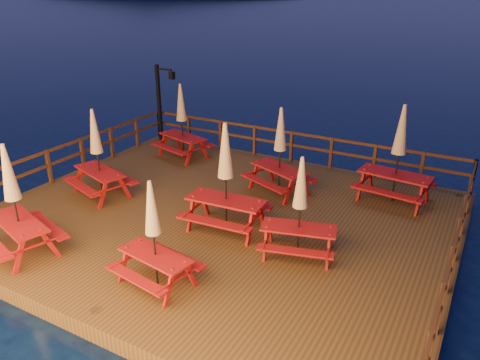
{
  "coord_description": "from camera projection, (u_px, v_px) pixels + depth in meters",
  "views": [
    {
      "loc": [
        6.04,
        -9.69,
        6.27
      ],
      "look_at": [
        0.3,
        0.6,
        1.29
      ],
      "focal_mm": 35.0,
      "sensor_mm": 36.0,
      "label": 1
    }
  ],
  "objects": [
    {
      "name": "ground",
      "position": [
        220.0,
        228.0,
        12.95
      ],
      "size": [
        500.0,
        500.0,
        0.0
      ],
      "primitive_type": "plane",
      "color": "#050D32",
      "rests_on": "ground"
    },
    {
      "name": "deck",
      "position": [
        220.0,
        222.0,
        12.87
      ],
      "size": [
        12.0,
        10.0,
        0.4
      ],
      "primitive_type": "cube",
      "color": "#483117",
      "rests_on": "ground"
    },
    {
      "name": "deck_piles",
      "position": [
        220.0,
        238.0,
        13.07
      ],
      "size": [
        11.44,
        9.44,
        1.4
      ],
      "color": "#371D11",
      "rests_on": "ground"
    },
    {
      "name": "railing",
      "position": [
        251.0,
        169.0,
        13.92
      ],
      "size": [
        11.8,
        9.75,
        1.1
      ],
      "color": "#371D11",
      "rests_on": "deck"
    },
    {
      "name": "lamp_post",
      "position": [
        162.0,
        96.0,
        18.17
      ],
      "size": [
        0.85,
        0.18,
        3.0
      ],
      "color": "black",
      "rests_on": "deck"
    },
    {
      "name": "picnic_table_0",
      "position": [
        153.0,
        233.0,
        9.42
      ],
      "size": [
        1.84,
        1.59,
        2.36
      ],
      "rotation": [
        0.0,
        0.0,
        -0.16
      ],
      "color": "maroon",
      "rests_on": "deck"
    },
    {
      "name": "picnic_table_1",
      "position": [
        182.0,
        120.0,
        16.57
      ],
      "size": [
        2.21,
        1.98,
        2.66
      ],
      "rotation": [
        0.0,
        0.0,
        -0.28
      ],
      "color": "maroon",
      "rests_on": "deck"
    },
    {
      "name": "picnic_table_2",
      "position": [
        97.0,
        152.0,
        13.49
      ],
      "size": [
        2.21,
        2.0,
        2.63
      ],
      "rotation": [
        0.0,
        0.0,
        -0.31
      ],
      "color": "maroon",
      "rests_on": "deck"
    },
    {
      "name": "picnic_table_3",
      "position": [
        13.0,
        198.0,
        10.54
      ],
      "size": [
        2.24,
        2.01,
        2.67
      ],
      "rotation": [
        0.0,
        0.0,
        -0.29
      ],
      "color": "maroon",
      "rests_on": "deck"
    },
    {
      "name": "picnic_table_4",
      "position": [
        399.0,
        153.0,
        13.05
      ],
      "size": [
        2.17,
        1.86,
        2.87
      ],
      "rotation": [
        0.0,
        0.0,
        -0.11
      ],
      "color": "maroon",
      "rests_on": "deck"
    },
    {
      "name": "picnic_table_5",
      "position": [
        300.0,
        206.0,
        10.45
      ],
      "size": [
        2.01,
        1.8,
        2.44
      ],
      "rotation": [
        0.0,
        0.0,
        0.27
      ],
      "color": "maroon",
      "rests_on": "deck"
    },
    {
      "name": "picnic_table_6",
      "position": [
        280.0,
        149.0,
        13.71
      ],
      "size": [
        2.26,
        2.08,
        2.62
      ],
      "rotation": [
        0.0,
        0.0,
        -0.39
      ],
      "color": "maroon",
      "rests_on": "deck"
    },
    {
      "name": "picnic_table_7",
      "position": [
        226.0,
        176.0,
        11.52
      ],
      "size": [
        2.09,
        1.77,
        2.83
      ],
      "rotation": [
        0.0,
        0.0,
        0.07
      ],
      "color": "maroon",
      "rests_on": "deck"
    }
  ]
}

